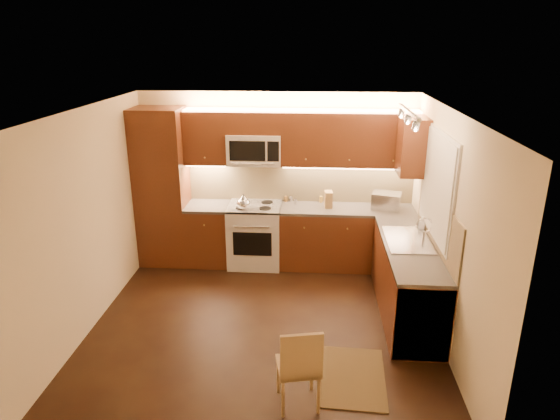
# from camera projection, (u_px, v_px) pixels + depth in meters

# --- Properties ---
(floor) EXTENTS (4.00, 4.00, 0.01)m
(floor) POSITION_uv_depth(u_px,v_px,m) (264.00, 324.00, 5.85)
(floor) COLOR black
(floor) RESTS_ON ground
(ceiling) EXTENTS (4.00, 4.00, 0.01)m
(ceiling) POSITION_uv_depth(u_px,v_px,m) (262.00, 112.00, 5.03)
(ceiling) COLOR beige
(ceiling) RESTS_ON ground
(wall_back) EXTENTS (4.00, 0.01, 2.50)m
(wall_back) POSITION_uv_depth(u_px,v_px,m) (277.00, 178.00, 7.32)
(wall_back) COLOR beige
(wall_back) RESTS_ON ground
(wall_front) EXTENTS (4.00, 0.01, 2.50)m
(wall_front) POSITION_uv_depth(u_px,v_px,m) (234.00, 326.00, 3.55)
(wall_front) COLOR beige
(wall_front) RESTS_ON ground
(wall_left) EXTENTS (0.01, 4.00, 2.50)m
(wall_left) POSITION_uv_depth(u_px,v_px,m) (87.00, 222.00, 5.57)
(wall_left) COLOR beige
(wall_left) RESTS_ON ground
(wall_right) EXTENTS (0.01, 4.00, 2.50)m
(wall_right) POSITION_uv_depth(u_px,v_px,m) (448.00, 231.00, 5.30)
(wall_right) COLOR beige
(wall_right) RESTS_ON ground
(pantry) EXTENTS (0.70, 0.60, 2.30)m
(pantry) POSITION_uv_depth(u_px,v_px,m) (162.00, 188.00, 7.18)
(pantry) COLOR #45260E
(pantry) RESTS_ON floor
(base_cab_back_left) EXTENTS (0.62, 0.60, 0.86)m
(base_cab_back_left) POSITION_uv_depth(u_px,v_px,m) (209.00, 235.00, 7.38)
(base_cab_back_left) COLOR #45260E
(base_cab_back_left) RESTS_ON floor
(counter_back_left) EXTENTS (0.62, 0.60, 0.04)m
(counter_back_left) POSITION_uv_depth(u_px,v_px,m) (208.00, 206.00, 7.23)
(counter_back_left) COLOR #34322F
(counter_back_left) RESTS_ON base_cab_back_left
(base_cab_back_right) EXTENTS (1.92, 0.60, 0.86)m
(base_cab_back_right) POSITION_uv_depth(u_px,v_px,m) (346.00, 238.00, 7.24)
(base_cab_back_right) COLOR #45260E
(base_cab_back_right) RESTS_ON floor
(counter_back_right) EXTENTS (1.92, 0.60, 0.04)m
(counter_back_right) POSITION_uv_depth(u_px,v_px,m) (347.00, 209.00, 7.09)
(counter_back_right) COLOR #34322F
(counter_back_right) RESTS_ON base_cab_back_right
(base_cab_right) EXTENTS (0.60, 2.00, 0.86)m
(base_cab_right) POSITION_uv_depth(u_px,v_px,m) (407.00, 281.00, 5.97)
(base_cab_right) COLOR #45260E
(base_cab_right) RESTS_ON floor
(counter_right) EXTENTS (0.60, 2.00, 0.04)m
(counter_right) POSITION_uv_depth(u_px,v_px,m) (410.00, 247.00, 5.82)
(counter_right) COLOR #34322F
(counter_right) RESTS_ON base_cab_right
(dishwasher) EXTENTS (0.58, 0.60, 0.84)m
(dishwasher) POSITION_uv_depth(u_px,v_px,m) (418.00, 311.00, 5.31)
(dishwasher) COLOR silver
(dishwasher) RESTS_ON floor
(backsplash_back) EXTENTS (3.30, 0.02, 0.60)m
(backsplash_back) POSITION_uv_depth(u_px,v_px,m) (300.00, 182.00, 7.31)
(backsplash_back) COLOR tan
(backsplash_back) RESTS_ON wall_back
(backsplash_right) EXTENTS (0.02, 2.00, 0.60)m
(backsplash_right) POSITION_uv_depth(u_px,v_px,m) (438.00, 222.00, 5.70)
(backsplash_right) COLOR tan
(backsplash_right) RESTS_ON wall_right
(upper_cab_back_left) EXTENTS (0.62, 0.35, 0.75)m
(upper_cab_back_left) POSITION_uv_depth(u_px,v_px,m) (206.00, 137.00, 7.02)
(upper_cab_back_left) COLOR #45260E
(upper_cab_back_left) RESTS_ON wall_back
(upper_cab_back_right) EXTENTS (1.92, 0.35, 0.75)m
(upper_cab_back_right) POSITION_uv_depth(u_px,v_px,m) (350.00, 139.00, 6.88)
(upper_cab_back_right) COLOR #45260E
(upper_cab_back_right) RESTS_ON wall_back
(upper_cab_bridge) EXTENTS (0.76, 0.35, 0.31)m
(upper_cab_bridge) POSITION_uv_depth(u_px,v_px,m) (254.00, 122.00, 6.90)
(upper_cab_bridge) COLOR #45260E
(upper_cab_bridge) RESTS_ON wall_back
(upper_cab_right_corner) EXTENTS (0.35, 0.50, 0.75)m
(upper_cab_right_corner) POSITION_uv_depth(u_px,v_px,m) (413.00, 146.00, 6.43)
(upper_cab_right_corner) COLOR #45260E
(upper_cab_right_corner) RESTS_ON wall_right
(stove) EXTENTS (0.76, 0.65, 0.92)m
(stove) POSITION_uv_depth(u_px,v_px,m) (255.00, 235.00, 7.30)
(stove) COLOR silver
(stove) RESTS_ON floor
(microwave) EXTENTS (0.76, 0.38, 0.44)m
(microwave) POSITION_uv_depth(u_px,v_px,m) (255.00, 149.00, 7.01)
(microwave) COLOR silver
(microwave) RESTS_ON wall_back
(window_frame) EXTENTS (0.03, 1.44, 1.24)m
(window_frame) POSITION_uv_depth(u_px,v_px,m) (438.00, 185.00, 5.71)
(window_frame) COLOR silver
(window_frame) RESTS_ON wall_right
(window_blinds) EXTENTS (0.02, 1.36, 1.16)m
(window_blinds) POSITION_uv_depth(u_px,v_px,m) (436.00, 185.00, 5.71)
(window_blinds) COLOR silver
(window_blinds) RESTS_ON wall_right
(sink) EXTENTS (0.52, 0.86, 0.15)m
(sink) POSITION_uv_depth(u_px,v_px,m) (408.00, 235.00, 5.93)
(sink) COLOR silver
(sink) RESTS_ON counter_right
(faucet) EXTENTS (0.20, 0.04, 0.30)m
(faucet) POSITION_uv_depth(u_px,v_px,m) (424.00, 229.00, 5.90)
(faucet) COLOR silver
(faucet) RESTS_ON counter_right
(track_light_bar) EXTENTS (0.04, 1.20, 0.03)m
(track_light_bar) POSITION_uv_depth(u_px,v_px,m) (409.00, 112.00, 5.31)
(track_light_bar) COLOR silver
(track_light_bar) RESTS_ON ceiling
(kettle) EXTENTS (0.21, 0.21, 0.22)m
(kettle) POSITION_uv_depth(u_px,v_px,m) (243.00, 202.00, 6.94)
(kettle) COLOR silver
(kettle) RESTS_ON stove
(toaster_oven) EXTENTS (0.46, 0.39, 0.24)m
(toaster_oven) POSITION_uv_depth(u_px,v_px,m) (387.00, 201.00, 7.02)
(toaster_oven) COLOR silver
(toaster_oven) RESTS_ON counter_back_right
(knife_block) EXTENTS (0.12, 0.18, 0.23)m
(knife_block) POSITION_uv_depth(u_px,v_px,m) (328.00, 199.00, 7.10)
(knife_block) COLOR olive
(knife_block) RESTS_ON counter_back_right
(spice_jar_a) EXTENTS (0.06, 0.06, 0.09)m
(spice_jar_a) POSITION_uv_depth(u_px,v_px,m) (291.00, 199.00, 7.35)
(spice_jar_a) COLOR silver
(spice_jar_a) RESTS_ON counter_back_right
(spice_jar_b) EXTENTS (0.06, 0.06, 0.08)m
(spice_jar_b) POSITION_uv_depth(u_px,v_px,m) (286.00, 199.00, 7.36)
(spice_jar_b) COLOR brown
(spice_jar_b) RESTS_ON counter_back_right
(spice_jar_c) EXTENTS (0.06, 0.06, 0.09)m
(spice_jar_c) POSITION_uv_depth(u_px,v_px,m) (295.00, 202.00, 7.23)
(spice_jar_c) COLOR silver
(spice_jar_c) RESTS_ON counter_back_right
(spice_jar_d) EXTENTS (0.06, 0.06, 0.10)m
(spice_jar_d) POSITION_uv_depth(u_px,v_px,m) (321.00, 199.00, 7.32)
(spice_jar_d) COLOR olive
(spice_jar_d) RESTS_ON counter_back_right
(soap_bottle) EXTENTS (0.10, 0.10, 0.16)m
(soap_bottle) POSITION_uv_depth(u_px,v_px,m) (422.00, 223.00, 6.29)
(soap_bottle) COLOR silver
(soap_bottle) RESTS_ON counter_right
(rug) EXTENTS (0.69, 0.99, 0.01)m
(rug) POSITION_uv_depth(u_px,v_px,m) (352.00, 377.00, 4.93)
(rug) COLOR black
(rug) RESTS_ON floor
(dining_chair) EXTENTS (0.44, 0.44, 0.85)m
(dining_chair) POSITION_uv_depth(u_px,v_px,m) (298.00, 364.00, 4.46)
(dining_chair) COLOR olive
(dining_chair) RESTS_ON floor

